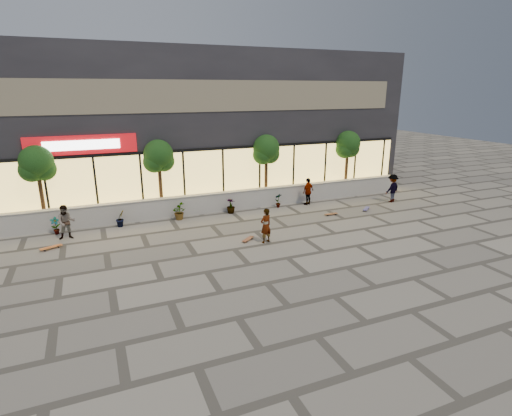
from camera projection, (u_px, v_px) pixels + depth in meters
name	position (u px, v px, depth m)	size (l,w,h in m)	color
ground	(288.00, 258.00, 15.61)	(80.00, 80.00, 0.00)	gray
planter_wall	(229.00, 201.00, 21.65)	(22.00, 0.42, 1.04)	beige
retail_building	(200.00, 123.00, 25.43)	(24.00, 9.17, 8.50)	#26252A
shrub_a	(56.00, 226.00, 18.06)	(0.43, 0.29, 0.81)	#143711
shrub_b	(120.00, 218.00, 19.09)	(0.45, 0.36, 0.81)	#143711
shrub_c	(178.00, 212.00, 20.13)	(0.73, 0.63, 0.81)	#143711
shrub_d	(231.00, 206.00, 21.16)	(0.45, 0.45, 0.81)	#143711
shrub_e	(278.00, 200.00, 22.19)	(0.43, 0.29, 0.81)	#143711
tree_west	(37.00, 166.00, 18.24)	(1.60, 1.50, 3.92)	#422517
tree_midwest	(159.00, 158.00, 20.27)	(1.60, 1.50, 3.92)	#422517
tree_mideast	(266.00, 151.00, 22.49)	(1.60, 1.50, 3.92)	#422517
tree_east	(348.00, 146.00, 24.52)	(1.60, 1.50, 3.92)	#422517
skater_center	(266.00, 226.00, 16.99)	(0.56, 0.36, 1.52)	white
skater_left	(66.00, 222.00, 17.40)	(0.75, 0.58, 1.54)	#897C58
skater_right_near	(308.00, 191.00, 22.62)	(0.91, 0.38, 1.55)	white
skater_right_far	(392.00, 188.00, 23.17)	(1.05, 0.61, 1.63)	maroon
skateboard_center	(248.00, 239.00, 17.37)	(0.73, 0.64, 0.09)	brown
skateboard_left	(51.00, 247.00, 16.44)	(0.89, 0.53, 0.10)	orange
skateboard_right_near	(331.00, 214.00, 20.87)	(0.76, 0.21, 0.09)	brown
skateboard_right_far	(366.00, 209.00, 21.77)	(0.77, 0.68, 0.10)	#4F4C8C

